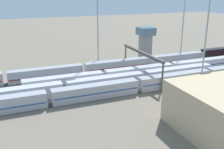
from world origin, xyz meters
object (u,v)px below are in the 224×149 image
object	(u,v)px
light_mast_2	(97,11)
light_mast_0	(184,15)
train_on_track_0	(112,66)
train_on_track_2	(166,69)
signal_gantry	(142,56)
control_tower	(146,41)
train_on_track_3	(107,83)
light_mast_1	(208,18)
train_on_track_4	(168,81)

from	to	relation	value
light_mast_2	light_mast_0	bearing A→B (deg)	178.20
train_on_track_0	train_on_track_2	size ratio (longest dim) A/B	1.27
light_mast_2	train_on_track_0	bearing A→B (deg)	138.16
signal_gantry	control_tower	size ratio (longest dim) A/B	1.92
train_on_track_3	train_on_track_2	bearing A→B (deg)	-167.75
light_mast_1	train_on_track_4	bearing A→B (deg)	-14.83
light_mast_1	light_mast_2	bearing A→B (deg)	-48.27
train_on_track_0	control_tower	xyz separation A→B (m)	(-18.77, -10.49, 5.58)
light_mast_2	signal_gantry	xyz separation A→B (m)	(-9.88, 13.28, -13.07)
train_on_track_2	light_mast_0	size ratio (longest dim) A/B	3.18
train_on_track_4	light_mast_0	distance (m)	34.05
train_on_track_4	light_mast_1	size ratio (longest dim) A/B	3.60
light_mast_0	light_mast_2	xyz separation A→B (m)	(33.59, -1.06, 2.44)
train_on_track_0	control_tower	bearing A→B (deg)	-150.80
train_on_track_3	light_mast_1	size ratio (longest dim) A/B	2.24
train_on_track_0	signal_gantry	size ratio (longest dim) A/B	4.59
control_tower	train_on_track_0	bearing A→B (deg)	29.20
train_on_track_4	train_on_track_2	bearing A→B (deg)	-120.34
train_on_track_3	light_mast_1	bearing A→B (deg)	164.27
train_on_track_0	signal_gantry	xyz separation A→B (m)	(-6.22, 10.00, 5.38)
light_mast_0	light_mast_1	size ratio (longest dim) A/B	0.89
light_mast_2	control_tower	xyz separation A→B (m)	(-22.43, -7.21, -12.87)
train_on_track_0	control_tower	distance (m)	22.21
train_on_track_2	signal_gantry	distance (m)	10.75
train_on_track_2	light_mast_1	xyz separation A→B (m)	(-3.85, 12.57, 17.80)
train_on_track_3	light_mast_0	world-z (taller)	light_mast_0
train_on_track_4	light_mast_2	xyz separation A→B (m)	(13.35, -23.28, 18.44)
train_on_track_0	light_mast_1	xyz separation A→B (m)	(-19.39, 22.57, 17.83)
train_on_track_4	light_mast_0	size ratio (longest dim) A/B	4.02
light_mast_2	signal_gantry	bearing A→B (deg)	126.65
train_on_track_0	light_mast_0	distance (m)	34.02
train_on_track_2	light_mast_0	xyz separation A→B (m)	(-14.39, -12.22, 15.98)
train_on_track_3	light_mast_2	bearing A→B (deg)	-101.80
train_on_track_4	train_on_track_2	distance (m)	11.59
train_on_track_3	light_mast_0	xyz separation A→B (m)	(-37.41, -17.22, 16.03)
train_on_track_3	signal_gantry	size ratio (longest dim) A/B	2.86
signal_gantry	light_mast_0	bearing A→B (deg)	-152.73
light_mast_0	light_mast_1	world-z (taller)	light_mast_1
control_tower	train_on_track_2	bearing A→B (deg)	81.06
light_mast_0	signal_gantry	world-z (taller)	light_mast_0
train_on_track_3	light_mast_0	size ratio (longest dim) A/B	2.50
train_on_track_4	signal_gantry	distance (m)	11.87
control_tower	light_mast_1	bearing A→B (deg)	91.08
train_on_track_3	control_tower	world-z (taller)	control_tower
train_on_track_2	light_mast_1	world-z (taller)	light_mast_1
train_on_track_3	light_mast_2	world-z (taller)	light_mast_2
train_on_track_2	light_mast_2	size ratio (longest dim) A/B	2.74
light_mast_0	signal_gantry	bearing A→B (deg)	27.27
signal_gantry	train_on_track_3	bearing A→B (deg)	20.05
train_on_track_0	light_mast_2	size ratio (longest dim) A/B	3.47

